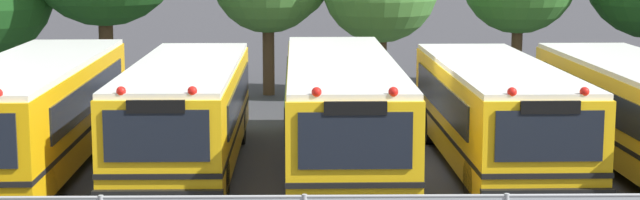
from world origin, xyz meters
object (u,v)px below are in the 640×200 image
Objects in this scene: school_bus_0 at (34,111)px; school_bus_2 at (341,109)px; school_bus_1 at (186,111)px; school_bus_3 at (495,111)px.

school_bus_0 is 0.97× the size of school_bus_2.
school_bus_0 is at bearing 1.01° from school_bus_1.
school_bus_1 is at bearing -1.64° from school_bus_2.
school_bus_1 is at bearing -1.13° from school_bus_3.
school_bus_0 reaches higher than school_bus_1.
school_bus_0 is 1.12× the size of school_bus_3.
school_bus_0 is 3.48m from school_bus_1.
school_bus_3 is at bearing 179.55° from school_bus_1.
school_bus_3 is (10.63, 0.04, -0.05)m from school_bus_0.
school_bus_1 is 0.86× the size of school_bus_2.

